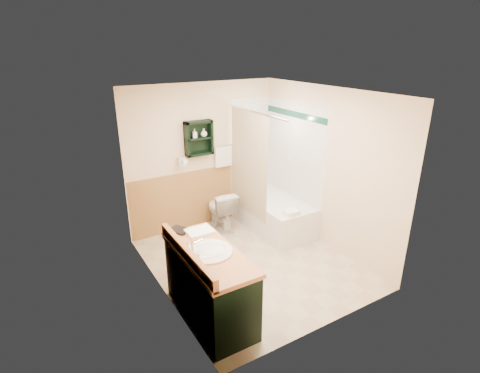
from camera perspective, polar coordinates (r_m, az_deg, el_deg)
name	(u,v)px	position (r m, az deg, el deg)	size (l,w,h in m)	color
floor	(251,263)	(5.48, 1.70, -11.54)	(3.00, 3.00, 0.00)	#C1B48C
back_wall	(202,157)	(6.21, -5.78, 4.53)	(2.60, 0.04, 2.40)	#F6E3C0
left_wall	(156,206)	(4.42, -12.72, -2.87)	(0.04, 3.00, 2.40)	#F6E3C0
right_wall	(326,169)	(5.73, 13.03, 2.67)	(0.04, 3.00, 2.40)	#F6E3C0
ceiling	(253,90)	(4.65, 2.03, 14.45)	(2.60, 3.00, 0.04)	white
wainscot_left	(163,257)	(4.75, -11.64, -10.53)	(2.98, 2.98, 1.00)	tan
wainscot_back	(205,197)	(6.41, -5.42, -1.56)	(2.58, 2.58, 1.00)	tan
mirror_frame	(176,196)	(3.84, -9.69, -1.51)	(1.30, 1.30, 1.00)	brown
mirror_glass	(177,196)	(3.84, -9.62, -1.50)	(1.20, 1.20, 0.90)	white
tile_right	(292,165)	(6.28, 7.98, 3.19)	(1.50, 1.50, 2.10)	white
tile_back	(256,157)	(6.69, 2.39, 4.50)	(0.95, 0.95, 2.10)	white
tile_accent	(295,114)	(6.07, 8.31, 10.83)	(1.50, 1.50, 0.10)	#12402F
wall_shelf	(199,138)	(5.98, -6.30, 7.33)	(0.45, 0.15, 0.55)	black
hair_dryer	(182,162)	(5.98, -8.87, 3.72)	(0.10, 0.24, 0.18)	white
towel_bar	(223,146)	(6.26, -2.65, 6.17)	(0.40, 0.06, 0.40)	white
curtain_rod	(255,112)	(5.62, 2.36, 11.26)	(0.03, 0.03, 1.60)	silver
shower_curtain	(249,164)	(5.97, 1.32, 3.44)	(1.05, 1.05, 1.70)	beige
vanity	(210,285)	(4.34, -4.60, -14.68)	(0.59, 1.33, 0.84)	black
bathtub	(273,213)	(6.37, 5.09, -4.07)	(0.78, 1.50, 0.52)	silver
toilet	(221,210)	(6.30, -2.98, -3.57)	(0.38, 0.68, 0.67)	silver
counter_towel	(200,232)	(4.49, -6.15, -6.86)	(0.31, 0.24, 0.04)	white
vanity_book	(174,225)	(4.46, -10.01, -5.84)	(0.17, 0.02, 0.24)	black
tub_towel	(291,212)	(5.72, 7.79, -3.94)	(0.22, 0.18, 0.07)	white
soap_bottle_a	(195,136)	(5.93, -6.91, 7.67)	(0.06, 0.14, 0.06)	silver
soap_bottle_b	(204,134)	(5.99, -5.53, 8.04)	(0.10, 0.13, 0.10)	silver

